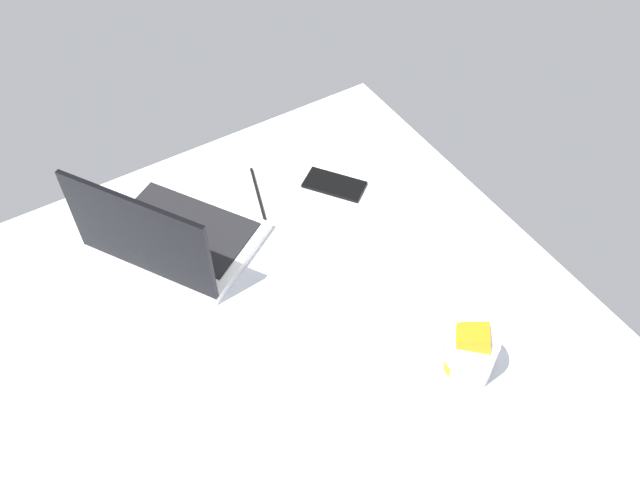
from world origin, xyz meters
TOP-DOWN VIEW (x-y plane):
  - laptop at (62.95, -2.18)cm, footprint 40.18×37.01cm
  - snack_cup at (6.84, -36.23)cm, footprint 9.28×9.88cm
  - cell_phone at (60.84, -42.10)cm, footprint 15.31×13.77cm
  - charger_cable at (67.76, -25.54)cm, footprint 16.38×5.72cm

SIDE VIEW (x-z plane):
  - charger_cable at x=67.76cm, z-range 18.00..18.60cm
  - cell_phone at x=60.84cm, z-range 18.00..18.80cm
  - laptop at x=62.95cm, z-range 10.91..33.91cm
  - snack_cup at x=6.84cm, z-range 17.08..30.85cm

